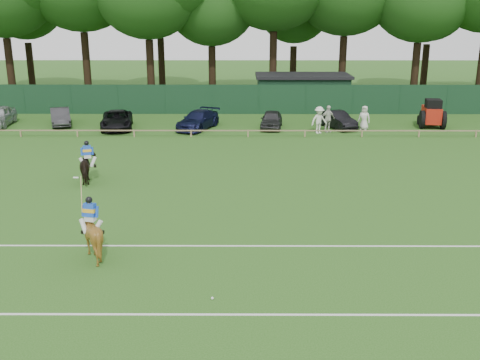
{
  "coord_description": "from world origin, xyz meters",
  "views": [
    {
      "loc": [
        0.6,
        -20.6,
        8.6
      ],
      "look_at": [
        0.5,
        3.0,
        1.4
      ],
      "focal_mm": 42.0,
      "sensor_mm": 36.0,
      "label": 1
    }
  ],
  "objects_px": {
    "horse_dark": "(88,167)",
    "suv_black": "(117,120)",
    "spectator_right": "(364,118)",
    "utility_shed": "(302,91)",
    "tractor": "(432,114)",
    "horse_chestnut": "(92,234)",
    "sedan_grey": "(60,117)",
    "hatch_grey": "(271,120)",
    "spectator_mid": "(328,119)",
    "estate_black": "(337,120)",
    "polo_ball": "(212,298)",
    "spectator_left": "(319,120)",
    "sedan_navy": "(198,120)"
  },
  "relations": [
    {
      "from": "horse_chestnut",
      "to": "spectator_left",
      "type": "distance_m",
      "value": 23.82
    },
    {
      "from": "estate_black",
      "to": "suv_black",
      "type": "bearing_deg",
      "value": 158.24
    },
    {
      "from": "horse_chestnut",
      "to": "sedan_grey",
      "type": "relative_size",
      "value": 0.44
    },
    {
      "from": "horse_dark",
      "to": "spectator_right",
      "type": "distance_m",
      "value": 21.47
    },
    {
      "from": "horse_dark",
      "to": "estate_black",
      "type": "bearing_deg",
      "value": -153.51
    },
    {
      "from": "tractor",
      "to": "utility_shed",
      "type": "bearing_deg",
      "value": 143.53
    },
    {
      "from": "horse_dark",
      "to": "horse_chestnut",
      "type": "xyz_separation_m",
      "value": [
        2.55,
        -9.2,
        0.07
      ]
    },
    {
      "from": "horse_chestnut",
      "to": "spectator_left",
      "type": "height_order",
      "value": "spectator_left"
    },
    {
      "from": "polo_ball",
      "to": "spectator_right",
      "type": "bearing_deg",
      "value": 68.7
    },
    {
      "from": "sedan_grey",
      "to": "suv_black",
      "type": "height_order",
      "value": "suv_black"
    },
    {
      "from": "spectator_right",
      "to": "polo_ball",
      "type": "xyz_separation_m",
      "value": [
        -9.94,
        -25.49,
        -0.86
      ]
    },
    {
      "from": "sedan_navy",
      "to": "estate_black",
      "type": "xyz_separation_m",
      "value": [
        10.47,
        0.37,
        -0.04
      ]
    },
    {
      "from": "sedan_grey",
      "to": "sedan_navy",
      "type": "relative_size",
      "value": 0.86
    },
    {
      "from": "spectator_right",
      "to": "utility_shed",
      "type": "distance_m",
      "value": 10.29
    },
    {
      "from": "spectator_left",
      "to": "suv_black",
      "type": "bearing_deg",
      "value": 149.4
    },
    {
      "from": "spectator_right",
      "to": "suv_black",
      "type": "bearing_deg",
      "value": -152.89
    },
    {
      "from": "spectator_left",
      "to": "utility_shed",
      "type": "distance_m",
      "value": 10.82
    },
    {
      "from": "suv_black",
      "to": "spectator_mid",
      "type": "relative_size",
      "value": 2.46
    },
    {
      "from": "polo_ball",
      "to": "utility_shed",
      "type": "height_order",
      "value": "utility_shed"
    },
    {
      "from": "spectator_right",
      "to": "utility_shed",
      "type": "relative_size",
      "value": 0.21
    },
    {
      "from": "spectator_mid",
      "to": "tractor",
      "type": "xyz_separation_m",
      "value": [
        8.1,
        1.71,
        0.05
      ]
    },
    {
      "from": "spectator_left",
      "to": "hatch_grey",
      "type": "bearing_deg",
      "value": 126.29
    },
    {
      "from": "hatch_grey",
      "to": "utility_shed",
      "type": "bearing_deg",
      "value": 76.59
    },
    {
      "from": "utility_shed",
      "to": "sedan_navy",
      "type": "bearing_deg",
      "value": -133.31
    },
    {
      "from": "horse_chestnut",
      "to": "horse_dark",
      "type": "bearing_deg",
      "value": -61.57
    },
    {
      "from": "horse_dark",
      "to": "horse_chestnut",
      "type": "height_order",
      "value": "horse_chestnut"
    },
    {
      "from": "horse_chestnut",
      "to": "hatch_grey",
      "type": "bearing_deg",
      "value": -95.31
    },
    {
      "from": "sedan_navy",
      "to": "spectator_right",
      "type": "xyz_separation_m",
      "value": [
        12.33,
        -0.36,
        0.23
      ]
    },
    {
      "from": "horse_dark",
      "to": "suv_black",
      "type": "relative_size",
      "value": 0.4
    },
    {
      "from": "tractor",
      "to": "sedan_grey",
      "type": "bearing_deg",
      "value": -173.92
    },
    {
      "from": "horse_chestnut",
      "to": "estate_black",
      "type": "relative_size",
      "value": 0.46
    },
    {
      "from": "horse_chestnut",
      "to": "utility_shed",
      "type": "distance_m",
      "value": 33.75
    },
    {
      "from": "tractor",
      "to": "horse_chestnut",
      "type": "bearing_deg",
      "value": -122.55
    },
    {
      "from": "suv_black",
      "to": "polo_ball",
      "type": "xyz_separation_m",
      "value": [
        8.47,
        -25.86,
        -0.62
      ]
    },
    {
      "from": "suv_black",
      "to": "spectator_right",
      "type": "height_order",
      "value": "spectator_right"
    },
    {
      "from": "estate_black",
      "to": "tractor",
      "type": "xyz_separation_m",
      "value": [
        7.16,
        0.23,
        0.39
      ]
    },
    {
      "from": "polo_ball",
      "to": "estate_black",
      "type": "bearing_deg",
      "value": 72.88
    },
    {
      "from": "sedan_navy",
      "to": "hatch_grey",
      "type": "xyz_separation_m",
      "value": [
        5.51,
        0.3,
        -0.02
      ]
    },
    {
      "from": "spectator_mid",
      "to": "hatch_grey",
      "type": "bearing_deg",
      "value": 135.44
    },
    {
      "from": "sedan_navy",
      "to": "suv_black",
      "type": "bearing_deg",
      "value": -158.36
    },
    {
      "from": "horse_dark",
      "to": "hatch_grey",
      "type": "relative_size",
      "value": 0.5
    },
    {
      "from": "sedan_grey",
      "to": "estate_black",
      "type": "relative_size",
      "value": 1.03
    },
    {
      "from": "estate_black",
      "to": "tractor",
      "type": "bearing_deg",
      "value": -21.2
    },
    {
      "from": "sedan_grey",
      "to": "tractor",
      "type": "relative_size",
      "value": 1.43
    },
    {
      "from": "estate_black",
      "to": "spectator_mid",
      "type": "bearing_deg",
      "value": -145.6
    },
    {
      "from": "hatch_grey",
      "to": "spectator_right",
      "type": "height_order",
      "value": "spectator_right"
    },
    {
      "from": "spectator_left",
      "to": "polo_ball",
      "type": "bearing_deg",
      "value": -129.47
    },
    {
      "from": "hatch_grey",
      "to": "spectator_right",
      "type": "distance_m",
      "value": 6.86
    },
    {
      "from": "estate_black",
      "to": "spectator_left",
      "type": "relative_size",
      "value": 1.98
    },
    {
      "from": "suv_black",
      "to": "spectator_left",
      "type": "height_order",
      "value": "spectator_left"
    }
  ]
}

